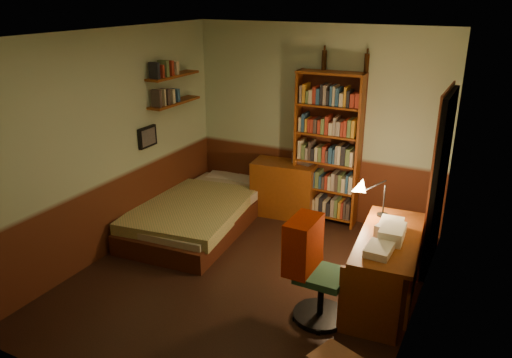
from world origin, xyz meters
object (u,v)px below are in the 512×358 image
at_px(desk, 386,269).
at_px(office_chair, 322,279).
at_px(dresser, 284,189).
at_px(bookshelf, 327,150).
at_px(bed, 200,202).
at_px(desk_lamp, 385,193).
at_px(mini_stereo, 304,158).

bearing_deg(desk, office_chair, -135.02).
xyz_separation_m(dresser, bookshelf, (0.57, 0.08, 0.63)).
relative_size(bookshelf, desk, 1.48).
xyz_separation_m(bed, desk_lamp, (2.45, -0.18, 0.66)).
xyz_separation_m(dresser, desk_lamp, (1.60, -1.02, 0.61)).
bearing_deg(bookshelf, mini_stereo, 169.61).
bearing_deg(bookshelf, bed, -150.51).
xyz_separation_m(bed, dresser, (0.85, 0.84, 0.05)).
relative_size(mini_stereo, office_chair, 0.31).
height_order(mini_stereo, desk_lamp, desk_lamp).
height_order(mini_stereo, office_chair, mini_stereo).
bearing_deg(dresser, desk_lamp, -39.17).
height_order(bed, mini_stereo, mini_stereo).
bearing_deg(dresser, bookshelf, 1.79).
height_order(mini_stereo, bookshelf, bookshelf).
xyz_separation_m(bed, bookshelf, (1.42, 0.92, 0.68)).
bearing_deg(office_chair, dresser, 123.38).
bearing_deg(desk_lamp, desk, -78.31).
xyz_separation_m(bookshelf, office_chair, (0.74, -2.12, -0.58)).
bearing_deg(desk_lamp, dresser, 136.59).
bearing_deg(mini_stereo, office_chair, -52.46).
height_order(desk, office_chair, office_chair).
relative_size(desk_lamp, office_chair, 0.60).
height_order(bed, desk_lamp, desk_lamp).
xyz_separation_m(bookshelf, desk_lamp, (1.03, -1.10, -0.02)).
xyz_separation_m(dresser, desk, (1.78, -1.46, -0.02)).
distance_m(bed, dresser, 1.19).
bearing_deg(dresser, desk, -45.95).
distance_m(bed, office_chair, 2.47).
bearing_deg(mini_stereo, bed, -127.24).
relative_size(bed, office_chair, 2.61).
distance_m(dresser, desk, 2.30).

